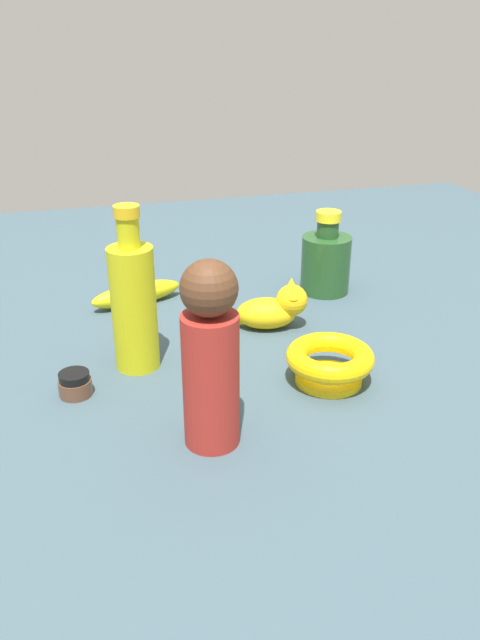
{
  "coord_description": "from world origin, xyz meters",
  "views": [
    {
      "loc": [
        -0.22,
        -0.8,
        0.46
      ],
      "look_at": [
        0.0,
        0.0,
        0.07
      ],
      "focal_mm": 35.16,
      "sensor_mm": 36.0,
      "label": 1
    }
  ],
  "objects_px": {
    "bottle_short": "(326,261)",
    "person_figure_adult": "(210,357)",
    "bowl": "(330,361)",
    "cat_figurine": "(274,308)",
    "banana": "(137,294)",
    "nail_polish_jar": "(75,384)",
    "bottle_tall": "(134,303)"
  },
  "relations": [
    {
      "from": "banana",
      "to": "nail_polish_jar",
      "type": "relative_size",
      "value": 3.77
    },
    {
      "from": "person_figure_adult",
      "to": "bottle_short",
      "type": "distance_m",
      "value": 0.53
    },
    {
      "from": "bottle_tall",
      "to": "bowl",
      "type": "xyz_separation_m",
      "value": [
        0.26,
        -0.12,
        -0.07
      ]
    },
    {
      "from": "banana",
      "to": "nail_polish_jar",
      "type": "distance_m",
      "value": 0.32
    },
    {
      "from": "banana",
      "to": "cat_figurine",
      "type": "bearing_deg",
      "value": -53.78
    },
    {
      "from": "banana",
      "to": "bowl",
      "type": "relative_size",
      "value": 1.38
    },
    {
      "from": "banana",
      "to": "cat_figurine",
      "type": "distance_m",
      "value": 0.27
    },
    {
      "from": "bottle_tall",
      "to": "banana",
      "type": "bearing_deg",
      "value": 83.19
    },
    {
      "from": "banana",
      "to": "person_figure_adult",
      "type": "bearing_deg",
      "value": -101.75
    },
    {
      "from": "bowl",
      "to": "cat_figurine",
      "type": "relative_size",
      "value": 0.92
    },
    {
      "from": "bottle_short",
      "to": "cat_figurine",
      "type": "distance_m",
      "value": 0.2
    },
    {
      "from": "person_figure_adult",
      "to": "banana",
      "type": "xyz_separation_m",
      "value": [
        -0.04,
        0.45,
        -0.1
      ]
    },
    {
      "from": "bottle_tall",
      "to": "bottle_short",
      "type": "relative_size",
      "value": 1.56
    },
    {
      "from": "nail_polish_jar",
      "to": "bottle_short",
      "type": "xyz_separation_m",
      "value": [
        0.48,
        0.26,
        0.04
      ]
    },
    {
      "from": "person_figure_adult",
      "to": "bottle_tall",
      "type": "distance_m",
      "value": 0.22
    },
    {
      "from": "banana",
      "to": "cat_figurine",
      "type": "xyz_separation_m",
      "value": [
        0.21,
        -0.16,
        0.01
      ]
    },
    {
      "from": "person_figure_adult",
      "to": "cat_figurine",
      "type": "height_order",
      "value": "person_figure_adult"
    },
    {
      "from": "nail_polish_jar",
      "to": "bottle_short",
      "type": "relative_size",
      "value": 0.29
    },
    {
      "from": "bottle_short",
      "to": "person_figure_adult",
      "type": "bearing_deg",
      "value": -127.78
    },
    {
      "from": "person_figure_adult",
      "to": "bowl",
      "type": "bearing_deg",
      "value": 25.51
    },
    {
      "from": "banana",
      "to": "bowl",
      "type": "bearing_deg",
      "value": -73.49
    },
    {
      "from": "bottle_tall",
      "to": "cat_figurine",
      "type": "relative_size",
      "value": 1.81
    },
    {
      "from": "banana",
      "to": "cat_figurine",
      "type": "height_order",
      "value": "cat_figurine"
    },
    {
      "from": "person_figure_adult",
      "to": "cat_figurine",
      "type": "xyz_separation_m",
      "value": [
        0.18,
        0.29,
        -0.08
      ]
    },
    {
      "from": "bottle_tall",
      "to": "bottle_short",
      "type": "distance_m",
      "value": 0.43
    },
    {
      "from": "bowl",
      "to": "bottle_short",
      "type": "bearing_deg",
      "value": 68.43
    },
    {
      "from": "bottle_tall",
      "to": "bottle_short",
      "type": "height_order",
      "value": "bottle_tall"
    },
    {
      "from": "nail_polish_jar",
      "to": "cat_figurine",
      "type": "xyz_separation_m",
      "value": [
        0.33,
        0.13,
        0.02
      ]
    },
    {
      "from": "banana",
      "to": "bowl",
      "type": "distance_m",
      "value": 0.42
    },
    {
      "from": "nail_polish_jar",
      "to": "cat_figurine",
      "type": "distance_m",
      "value": 0.36
    },
    {
      "from": "bottle_tall",
      "to": "nail_polish_jar",
      "type": "height_order",
      "value": "bottle_tall"
    },
    {
      "from": "bottle_tall",
      "to": "banana",
      "type": "relative_size",
      "value": 1.42
    }
  ]
}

